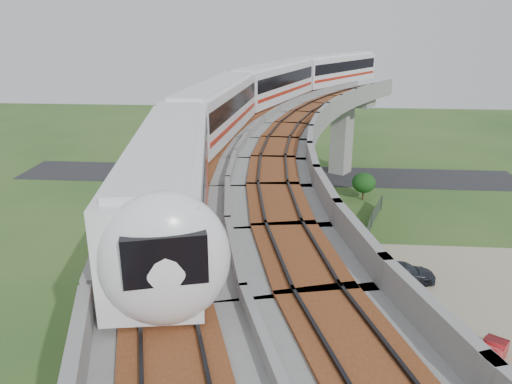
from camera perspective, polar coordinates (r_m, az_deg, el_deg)
ground at (r=33.61m, az=-2.01°, el=-13.38°), size 160.00×160.00×0.00m
dirt_lot at (r=33.51m, az=23.03°, el=-15.18°), size 18.00×26.00×0.04m
asphalt_road at (r=60.96m, az=1.11°, el=1.97°), size 60.00×8.00×0.03m
viaduct at (r=29.55m, az=5.21°, el=1.30°), size 19.58×73.98×11.40m
metro_train at (r=40.49m, az=1.91°, el=10.99°), size 17.60×60.05×3.64m
fence at (r=33.66m, az=15.13°, el=-12.56°), size 3.87×38.73×1.50m
tree_0 at (r=53.21m, az=12.22°, el=1.04°), size 2.47×2.47×2.94m
tree_1 at (r=43.79m, az=9.74°, el=-3.12°), size 2.04×2.04×2.54m
tree_2 at (r=36.36m, az=8.30°, el=-7.67°), size 2.67×2.67×2.92m
tree_3 at (r=27.07m, az=13.12°, el=-19.26°), size 1.84×1.84×2.27m
car_red at (r=31.65m, az=25.29°, el=-16.46°), size 2.87×3.50×1.12m
car_dark at (r=38.11m, az=16.45°, el=-8.79°), size 4.65×1.94×1.34m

